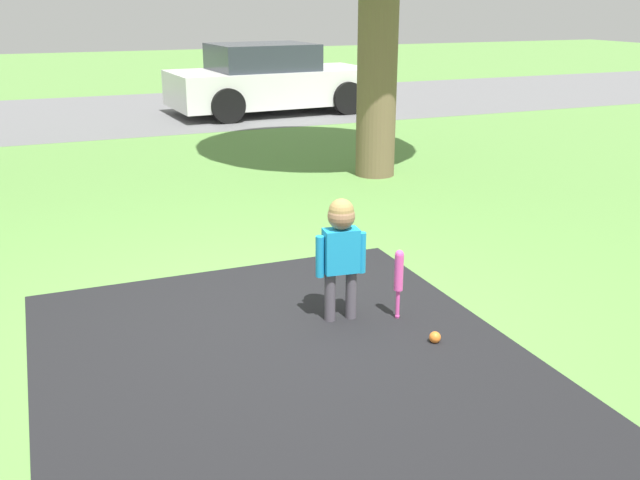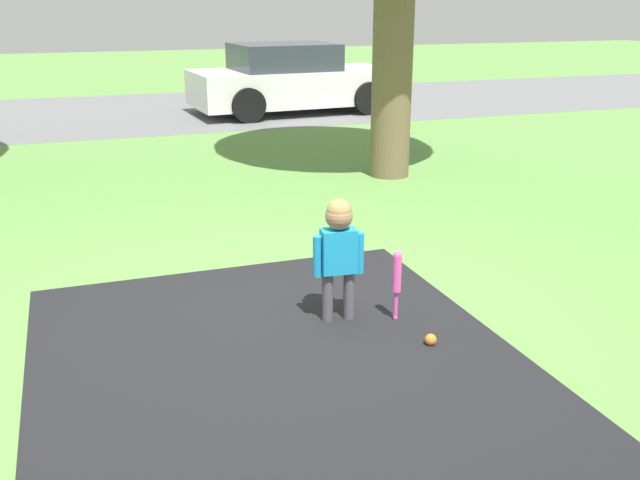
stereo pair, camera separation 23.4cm
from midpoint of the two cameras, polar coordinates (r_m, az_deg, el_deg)
The scene contains 6 objects.
ground_plane at distance 5.44m, azimuth -3.00°, elevation -5.71°, with size 60.00×60.00×0.00m, color #5B8C42.
street_strip at distance 15.68m, azimuth -14.45°, elevation 9.88°, with size 40.00×6.00×0.01m.
child at distance 5.08m, azimuth 2.83°, elevation -0.24°, with size 0.37×0.20×0.92m.
baseball_bat at distance 5.20m, azimuth 7.45°, elevation -2.88°, with size 0.07×0.07×0.54m.
sports_ball at distance 4.99m, azimuth 10.19°, elevation -7.86°, with size 0.08×0.08×0.08m.
parked_car at distance 15.12m, azimuth -1.85°, elevation 12.66°, with size 4.25×2.26×1.40m.
Camera 2 is at (-1.28, -4.80, 2.24)m, focal length 40.00 mm.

